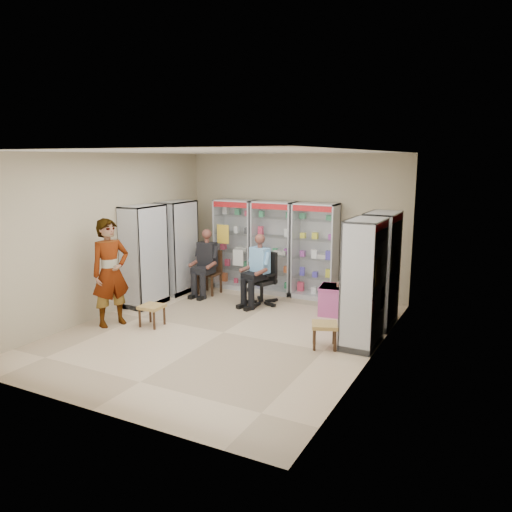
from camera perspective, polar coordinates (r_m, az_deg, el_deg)
The scene contains 18 objects.
floor at distance 8.57m, azimuth -3.72°, elevation -8.70°, with size 6.00×6.00×0.00m, color tan.
room_shell at distance 8.12m, azimuth -3.89°, elevation 4.50°, with size 5.02×6.02×3.01m.
cabinet_back_left at distance 11.24m, azimuth -2.33°, elevation 1.36°, with size 0.90×0.50×2.00m, color #9EA0A5.
cabinet_back_mid at distance 10.81m, azimuth 2.06°, elevation 0.97°, with size 0.90×0.50×2.00m, color #ABAEB3.
cabinet_back_right at distance 10.45m, azimuth 6.78°, elevation 0.55°, with size 0.90×0.50×2.00m, color #B7BABF.
cabinet_right_far at distance 8.92m, azimuth 14.05°, elevation -1.52°, with size 0.50×0.90×2.00m, color silver.
cabinet_right_near at distance 7.88m, azimuth 12.20°, elevation -3.09°, with size 0.50×0.90×2.00m, color #B1B3B9.
cabinet_left_far at distance 10.97m, azimuth -8.97°, elevation 0.99°, with size 0.50×0.90×2.00m, color silver.
cabinet_left_near at distance 10.11m, azimuth -12.63°, elevation 0.01°, with size 0.50×0.90×2.00m, color silver.
wooden_chair at distance 10.85m, azimuth -5.36°, elevation -1.88°, with size 0.42×0.42×0.94m, color black.
seated_customer at distance 10.77m, azimuth -5.52°, elevation -0.89°, with size 0.44×0.60×1.34m, color black, non-canonical shape.
office_chair at distance 10.01m, azimuth 0.65°, elevation -2.58°, with size 0.58×0.58×1.06m, color black.
seated_shopkeeper at distance 9.93m, azimuth 0.52°, elevation -1.83°, with size 0.44×0.62×1.35m, color #6E94DA, non-canonical shape.
pink_trunk at distance 9.55m, azimuth 9.07°, elevation -5.02°, with size 0.56×0.54×0.54m, color #A14069.
tea_glass at distance 9.45m, azimuth 9.40°, elevation -3.19°, with size 0.07×0.07×0.10m, color #561907.
woven_stool_a at distance 7.92m, azimuth 7.82°, elevation -8.96°, with size 0.39×0.39×0.39m, color olive.
woven_stool_b at distance 9.00m, azimuth -11.79°, elevation -6.67°, with size 0.38×0.38×0.38m, color #A27544.
standing_man at distance 9.03m, azimuth -16.29°, elevation -1.83°, with size 0.69×0.45×1.89m, color gray.
Camera 1 is at (4.16, -6.90, 2.90)m, focal length 35.00 mm.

